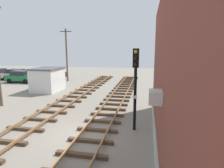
{
  "coord_description": "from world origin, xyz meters",
  "views": [
    {
      "loc": [
        3.66,
        -9.55,
        4.92
      ],
      "look_at": [
        0.12,
        8.83,
        1.42
      ],
      "focal_mm": 29.93,
      "sensor_mm": 36.0,
      "label": 1
    }
  ],
  "objects_px": {
    "parked_car_silver": "(16,74)",
    "utility_pole_far": "(67,54)",
    "parked_car_green": "(21,76)",
    "brick_building": "(224,78)",
    "parked_car_black": "(53,73)",
    "control_hut": "(48,79)",
    "signal_mast": "(135,80)"
  },
  "relations": [
    {
      "from": "control_hut",
      "to": "parked_car_black",
      "type": "bearing_deg",
      "value": 114.57
    },
    {
      "from": "parked_car_silver",
      "to": "parked_car_black",
      "type": "bearing_deg",
      "value": 21.45
    },
    {
      "from": "control_hut",
      "to": "utility_pole_far",
      "type": "relative_size",
      "value": 0.48
    },
    {
      "from": "signal_mast",
      "to": "parked_car_black",
      "type": "bearing_deg",
      "value": 130.01
    },
    {
      "from": "brick_building",
      "to": "parked_car_black",
      "type": "xyz_separation_m",
      "value": [
        -18.72,
        20.34,
        -2.84
      ]
    },
    {
      "from": "brick_building",
      "to": "parked_car_green",
      "type": "height_order",
      "value": "brick_building"
    },
    {
      "from": "utility_pole_far",
      "to": "parked_car_black",
      "type": "bearing_deg",
      "value": 153.29
    },
    {
      "from": "control_hut",
      "to": "parked_car_green",
      "type": "relative_size",
      "value": 0.9
    },
    {
      "from": "signal_mast",
      "to": "control_hut",
      "type": "bearing_deg",
      "value": 140.21
    },
    {
      "from": "brick_building",
      "to": "parked_car_black",
      "type": "relative_size",
      "value": 3.51
    },
    {
      "from": "control_hut",
      "to": "utility_pole_far",
      "type": "bearing_deg",
      "value": 95.14
    },
    {
      "from": "utility_pole_far",
      "to": "signal_mast",
      "type": "bearing_deg",
      "value": -54.24
    },
    {
      "from": "parked_car_black",
      "to": "utility_pole_far",
      "type": "xyz_separation_m",
      "value": [
        3.32,
        -1.67,
        3.26
      ]
    },
    {
      "from": "parked_car_green",
      "to": "parked_car_silver",
      "type": "relative_size",
      "value": 1.0
    },
    {
      "from": "brick_building",
      "to": "control_hut",
      "type": "relative_size",
      "value": 3.88
    },
    {
      "from": "utility_pole_far",
      "to": "brick_building",
      "type": "bearing_deg",
      "value": -50.48
    },
    {
      "from": "control_hut",
      "to": "parked_car_silver",
      "type": "relative_size",
      "value": 0.9
    },
    {
      "from": "parked_car_green",
      "to": "utility_pole_far",
      "type": "height_order",
      "value": "utility_pole_far"
    },
    {
      "from": "signal_mast",
      "to": "utility_pole_far",
      "type": "relative_size",
      "value": 0.63
    },
    {
      "from": "signal_mast",
      "to": "parked_car_silver",
      "type": "xyz_separation_m",
      "value": [
        -20.35,
        15.61,
        -2.24
      ]
    },
    {
      "from": "control_hut",
      "to": "parked_car_green",
      "type": "xyz_separation_m",
      "value": [
        -7.01,
        4.49,
        -0.49
      ]
    },
    {
      "from": "brick_building",
      "to": "control_hut",
      "type": "xyz_separation_m",
      "value": [
        -14.77,
        11.71,
        -2.35
      ]
    },
    {
      "from": "parked_car_silver",
      "to": "utility_pole_far",
      "type": "distance_m",
      "value": 9.36
    },
    {
      "from": "signal_mast",
      "to": "parked_car_silver",
      "type": "height_order",
      "value": "signal_mast"
    },
    {
      "from": "control_hut",
      "to": "utility_pole_far",
      "type": "xyz_separation_m",
      "value": [
        -0.63,
        6.96,
        2.77
      ]
    },
    {
      "from": "signal_mast",
      "to": "parked_car_green",
      "type": "relative_size",
      "value": 1.18
    },
    {
      "from": "parked_car_black",
      "to": "utility_pole_far",
      "type": "distance_m",
      "value": 4.94
    },
    {
      "from": "brick_building",
      "to": "parked_car_silver",
      "type": "relative_size",
      "value": 3.51
    },
    {
      "from": "brick_building",
      "to": "parked_car_silver",
      "type": "bearing_deg",
      "value": 143.02
    },
    {
      "from": "brick_building",
      "to": "parked_car_silver",
      "type": "height_order",
      "value": "brick_building"
    },
    {
      "from": "parked_car_black",
      "to": "signal_mast",
      "type": "bearing_deg",
      "value": -49.99
    },
    {
      "from": "control_hut",
      "to": "utility_pole_far",
      "type": "height_order",
      "value": "utility_pole_far"
    }
  ]
}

